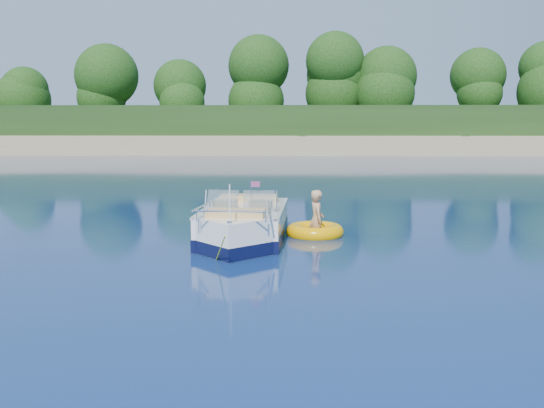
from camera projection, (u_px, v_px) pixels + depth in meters
name	position (u px, v px, depth m)	size (l,w,h in m)	color
ground	(283.00, 244.00, 13.30)	(160.00, 160.00, 0.00)	#091743
shoreline	(286.00, 135.00, 76.33)	(170.00, 59.00, 6.00)	#A3835E
treeline	(286.00, 88.00, 53.17)	(150.00, 7.12, 8.19)	#302010
motorboat	(243.00, 227.00, 13.61)	(2.00, 5.09, 1.69)	white
tow_tube	(315.00, 231.00, 14.36)	(1.57, 1.57, 0.36)	#FFA900
boy	(316.00, 235.00, 14.37)	(0.54, 0.35, 1.48)	tan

